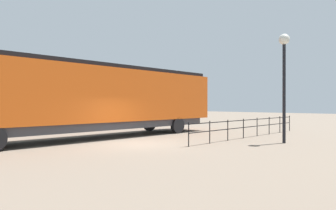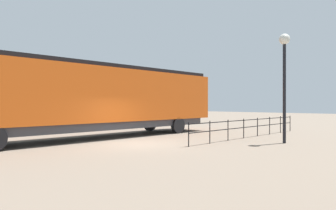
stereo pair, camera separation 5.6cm
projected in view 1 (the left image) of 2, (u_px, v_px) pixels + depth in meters
The scene contains 4 objects.
ground_plane at pixel (138, 144), 15.18m from camera, with size 120.00×120.00×0.00m, color #756656.
locomotive at pixel (102, 97), 18.08m from camera, with size 3.19×17.91×4.33m.
lamp_post at pixel (284, 63), 15.52m from camera, with size 0.55×0.55×5.64m.
platform_fence at pixel (250, 125), 18.34m from camera, with size 0.05×11.67×1.16m.
Camera 1 is at (11.69, -9.78, 2.00)m, focal length 32.18 mm.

